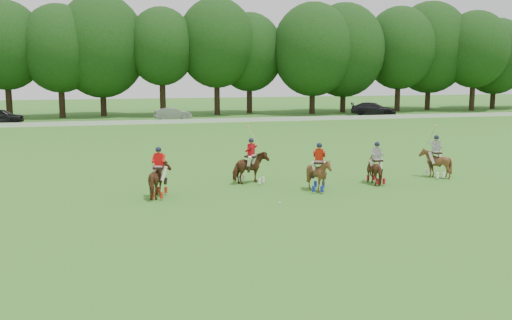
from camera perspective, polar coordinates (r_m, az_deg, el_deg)
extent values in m
plane|color=#3C7521|center=(22.93, 0.95, -5.14)|extent=(180.00, 180.00, 0.00)
cylinder|color=black|center=(71.43, -23.49, 5.84)|extent=(0.70, 0.70, 4.98)
ellipsoid|color=black|center=(71.41, -23.79, 10.47)|extent=(8.80, 8.80, 10.12)
cylinder|color=black|center=(70.29, -18.85, 5.93)|extent=(0.70, 0.70, 4.64)
ellipsoid|color=black|center=(70.25, -19.09, 10.51)|extent=(8.80, 8.80, 10.13)
cylinder|color=black|center=(71.09, -15.03, 6.00)|extent=(0.70, 0.70, 4.31)
ellipsoid|color=black|center=(71.05, -15.24, 10.96)|extent=(10.67, 10.67, 12.27)
cylinder|color=black|center=(69.77, -9.32, 6.52)|extent=(0.70, 0.70, 5.24)
ellipsoid|color=black|center=(69.76, -9.44, 11.15)|extent=(8.06, 8.06, 9.26)
cylinder|color=black|center=(70.87, -3.92, 6.63)|extent=(0.70, 0.70, 5.19)
ellipsoid|color=black|center=(70.87, -3.98, 11.61)|extent=(9.50, 9.50, 10.92)
cylinder|color=black|center=(73.13, -0.66, 6.45)|extent=(0.70, 0.70, 4.48)
ellipsoid|color=black|center=(73.08, -0.67, 10.74)|extent=(8.60, 8.60, 9.89)
cylinder|color=black|center=(72.56, 5.64, 6.28)|extent=(0.70, 0.70, 4.21)
ellipsoid|color=black|center=(72.51, 5.71, 10.94)|extent=(10.11, 10.11, 11.63)
cylinder|color=black|center=(75.51, 8.69, 6.28)|extent=(0.70, 0.70, 4.07)
ellipsoid|color=black|center=(75.46, 8.80, 10.80)|extent=(10.46, 10.46, 12.03)
cylinder|color=black|center=(79.06, 13.97, 6.50)|extent=(0.70, 0.70, 4.79)
ellipsoid|color=black|center=(79.04, 14.14, 10.81)|extent=(9.47, 9.47, 10.89)
cylinder|color=black|center=(83.06, 16.80, 6.37)|extent=(0.70, 0.70, 4.44)
ellipsoid|color=black|center=(83.04, 17.01, 10.71)|extent=(10.84, 10.84, 12.47)
cylinder|color=black|center=(82.98, 20.82, 6.31)|extent=(0.70, 0.70, 4.86)
ellipsoid|color=black|center=(82.96, 21.04, 10.30)|extent=(8.94, 8.94, 10.28)
cylinder|color=black|center=(88.59, 22.61, 6.03)|extent=(0.70, 0.70, 3.90)
ellipsoid|color=black|center=(88.53, 22.83, 9.54)|extent=(9.29, 9.29, 10.68)
cube|color=white|center=(59.99, -8.43, 3.83)|extent=(120.00, 0.10, 0.44)
imported|color=black|center=(65.18, -24.14, 4.03)|extent=(4.60, 2.05, 1.54)
imported|color=gray|center=(64.48, -8.31, 4.60)|extent=(4.20, 1.90, 1.34)
imported|color=black|center=(71.09, 11.65, 5.02)|extent=(5.89, 4.19, 1.58)
imported|color=#452812|center=(25.54, -9.66, -2.01)|extent=(1.27, 1.98, 1.55)
cube|color=black|center=(25.44, -9.69, -0.76)|extent=(0.57, 0.65, 0.08)
cylinder|color=tan|center=(25.51, -10.35, -0.93)|extent=(0.08, 0.21, 1.29)
imported|color=#452812|center=(28.21, -0.48, -0.81)|extent=(2.03, 2.05, 1.57)
cube|color=black|center=(28.11, -0.49, 0.35)|extent=(0.71, 0.70, 0.08)
cylinder|color=tan|center=(28.25, -0.19, 2.27)|extent=(0.59, 0.54, 1.08)
imported|color=#452812|center=(26.63, 6.30, -1.47)|extent=(1.72, 1.80, 1.56)
cube|color=black|center=(26.53, 6.33, -0.25)|extent=(0.63, 0.69, 0.08)
cylinder|color=tan|center=(26.52, 6.97, -0.44)|extent=(0.11, 0.20, 1.29)
imported|color=#452812|center=(28.79, 11.94, -1.01)|extent=(0.84, 1.66, 1.36)
cube|color=black|center=(28.70, 11.97, -0.03)|extent=(0.48, 0.59, 0.08)
cylinder|color=tan|center=(28.57, 11.44, -0.22)|extent=(0.04, 0.21, 1.29)
imported|color=#452812|center=(31.27, 17.48, -0.30)|extent=(1.24, 1.39, 1.51)
cube|color=black|center=(31.19, 17.53, 0.70)|extent=(0.45, 0.57, 0.08)
cylinder|color=tan|center=(30.91, 17.14, 2.37)|extent=(0.04, 0.77, 1.08)
sphere|color=white|center=(24.15, 2.36, -4.30)|extent=(0.09, 0.09, 0.09)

